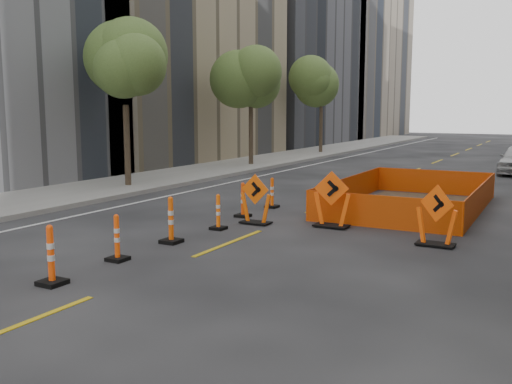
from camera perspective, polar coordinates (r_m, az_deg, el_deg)
The scene contains 17 objects.
ground_plane at distance 10.51m, azimuth -14.25°, elevation -9.41°, with size 140.00×140.00×0.00m, color black.
sidewalk_left at distance 25.18m, azimuth -10.66°, elevation 1.16°, with size 4.00×90.00×0.15m, color gray.
bld_left_d at distance 52.40m, azimuth 1.61°, elevation 12.54°, with size 12.00×16.00×14.00m, color #4C4C51.
bld_left_e at distance 67.61m, azimuth 8.19°, elevation 14.06°, with size 12.00×20.00×20.00m, color gray.
tree_l_b at distance 23.12m, azimuth -13.00°, elevation 11.52°, with size 2.80×2.80×5.95m.
tree_l_c at distance 31.30m, azimuth -0.51°, elevation 10.84°, with size 2.80×2.80×5.95m.
tree_l_d at distance 40.31m, azimuth 6.58°, elevation 10.23°, with size 2.80×2.80×5.95m.
channelizer_3 at distance 10.94m, azimuth -19.83°, elevation -5.94°, with size 0.44×0.44×1.11m, color #FB470A, non-canonical shape.
channelizer_4 at distance 12.26m, azimuth -13.74°, elevation -4.45°, with size 0.39×0.39×0.99m, color #F84B0A, non-canonical shape.
channelizer_5 at distance 13.61m, azimuth -8.50°, elevation -2.77°, with size 0.44×0.44×1.12m, color #DE4E09, non-canonical shape.
channelizer_6 at distance 15.01m, azimuth -3.80°, elevation -1.99°, with size 0.37×0.37×0.94m, color #FD5E0A, non-canonical shape.
channelizer_7 at distance 16.70m, azimuth -1.32°, elevation -0.78°, with size 0.40×0.40×1.02m, color #DC3E09, non-canonical shape.
channelizer_8 at distance 18.28m, azimuth 1.62°, elevation -0.07°, with size 0.38×0.38×0.97m, color #E45009, non-canonical shape.
chevron_sign_left at distance 15.65m, azimuth -0.03°, elevation -0.71°, with size 0.93×0.56×1.39m, color #DE5209, non-canonical shape.
chevron_sign_center at distance 15.32m, azimuth 7.59°, elevation -0.74°, with size 1.02×0.61×1.52m, color #FF530A, non-canonical shape.
chevron_sign_right at distance 13.78m, azimuth 17.62°, elevation -2.26°, with size 0.96×0.58×1.44m, color #FF520A, non-canonical shape.
safety_fence at distance 18.88m, azimuth 15.26°, elevation -0.22°, with size 4.19×7.12×0.89m, color #FF4F0D, non-canonical shape.
Camera 1 is at (6.91, -7.27, 3.16)m, focal length 40.00 mm.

